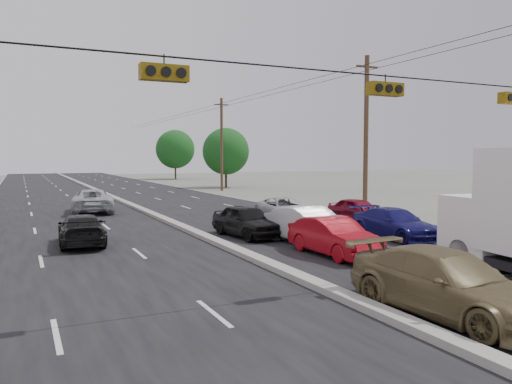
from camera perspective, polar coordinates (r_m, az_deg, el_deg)
ground at (r=13.47m, az=9.12°, el=-11.73°), size 200.00×200.00×0.00m
road_surface at (r=41.49m, az=-15.02°, el=-1.17°), size 20.00×160.00×0.02m
center_median at (r=41.48m, az=-15.02°, el=-1.03°), size 0.50×160.00×0.20m
utility_pole_right_b at (r=32.49m, az=12.46°, el=6.50°), size 1.60×0.30×10.00m
utility_pole_right_c at (r=54.45m, az=-3.95°, el=5.54°), size 1.60×0.30×10.00m
traffic_signals at (r=13.93m, az=14.22°, el=11.53°), size 25.00×0.30×0.54m
tree_right_mid at (r=60.00m, az=-3.46°, el=4.66°), size 5.60×5.60×7.14m
tree_right_far at (r=84.00m, az=-9.22°, el=4.85°), size 6.40×6.40×8.16m
tan_sedan at (r=12.41m, az=20.98°, el=-9.79°), size 2.45×5.24×1.48m
red_sedan at (r=18.62m, az=8.90°, el=-5.13°), size 1.60×4.29×1.40m
queue_car_a at (r=22.73m, az=-1.06°, el=-3.36°), size 2.23×4.45×1.46m
queue_car_b at (r=20.97m, az=6.15°, el=-3.88°), size 2.14×4.85×1.55m
queue_car_c at (r=28.89m, az=3.24°, el=-1.97°), size 2.32×4.68×1.28m
queue_car_d at (r=23.03m, az=15.59°, el=-3.55°), size 1.90×4.65×1.35m
queue_car_e at (r=28.36m, az=11.58°, el=-2.08°), size 1.94×4.08×1.35m
oncoming_near at (r=21.85m, az=-19.32°, el=-4.12°), size 2.03×4.50×1.28m
oncoming_far at (r=34.46m, az=-18.16°, el=-0.98°), size 3.21×5.80×1.54m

